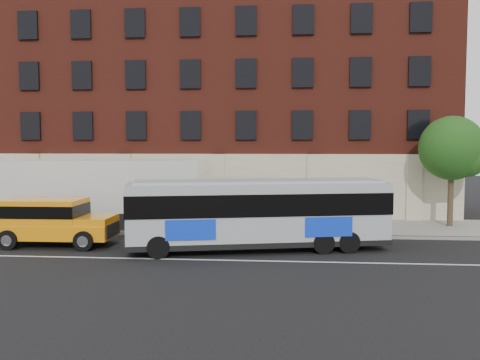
# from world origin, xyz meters

# --- Properties ---
(ground) EXTENTS (120.00, 120.00, 0.00)m
(ground) POSITION_xyz_m (0.00, 0.00, 0.00)
(ground) COLOR black
(ground) RESTS_ON ground
(sidewalk) EXTENTS (60.00, 6.00, 0.15)m
(sidewalk) POSITION_xyz_m (0.00, 9.00, 0.07)
(sidewalk) COLOR gray
(sidewalk) RESTS_ON ground
(kerb) EXTENTS (60.00, 0.25, 0.15)m
(kerb) POSITION_xyz_m (0.00, 6.00, 0.07)
(kerb) COLOR gray
(kerb) RESTS_ON ground
(lane_line) EXTENTS (60.00, 0.12, 0.01)m
(lane_line) POSITION_xyz_m (0.00, 0.50, 0.01)
(lane_line) COLOR silver
(lane_line) RESTS_ON ground
(building) EXTENTS (30.00, 12.10, 15.00)m
(building) POSITION_xyz_m (-0.01, 16.92, 7.58)
(building) COLOR maroon
(building) RESTS_ON sidewalk
(sign_pole) EXTENTS (0.30, 0.20, 2.50)m
(sign_pole) POSITION_xyz_m (-8.50, 6.15, 1.45)
(sign_pole) COLOR gray
(sign_pole) RESTS_ON ground
(street_tree) EXTENTS (3.60, 3.60, 6.20)m
(street_tree) POSITION_xyz_m (13.54, 9.48, 4.41)
(street_tree) COLOR #382B1C
(street_tree) RESTS_ON sidewalk
(city_bus) EXTENTS (11.85, 4.96, 3.17)m
(city_bus) POSITION_xyz_m (3.01, 2.59, 1.75)
(city_bus) COLOR #9FA3A9
(city_bus) RESTS_ON ground
(yellow_suv) EXTENTS (5.79, 2.62, 2.20)m
(yellow_suv) POSITION_xyz_m (-6.79, 2.86, 1.26)
(yellow_suv) COLOR orange
(yellow_suv) RESTS_ON ground
(shipping_container) EXTENTS (11.91, 4.36, 3.89)m
(shipping_container) POSITION_xyz_m (-6.45, 7.13, 1.92)
(shipping_container) COLOR black
(shipping_container) RESTS_ON ground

